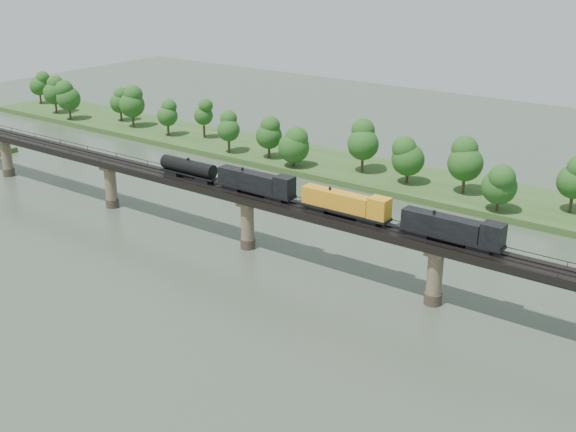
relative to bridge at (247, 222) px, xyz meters
The scene contains 6 objects.
ground 30.49m from the bridge, 90.00° to the right, with size 400.00×400.00×0.00m, color #364234.
far_bank 55.20m from the bridge, 90.00° to the left, with size 300.00×24.00×1.60m, color #2B4C1E.
bridge is the anchor object (origin of this frame).
bridge_superstructure 6.33m from the bridge, 90.00° to the left, with size 220.00×4.90×0.75m.
far_treeline 51.30m from the bridge, 99.23° to the left, with size 289.06×17.54×13.60m.
freight_train 17.55m from the bridge, ahead, with size 73.37×2.86×5.05m.
Camera 1 is at (84.12, -71.64, 57.07)m, focal length 45.00 mm.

